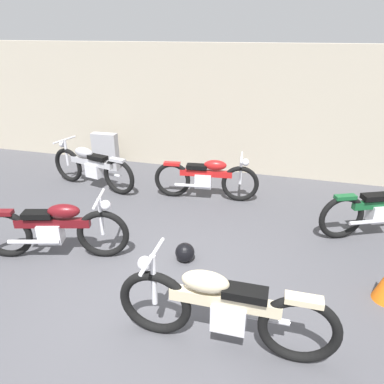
{
  "coord_description": "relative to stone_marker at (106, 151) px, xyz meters",
  "views": [
    {
      "loc": [
        1.31,
        -2.98,
        2.88
      ],
      "look_at": [
        -0.08,
        1.93,
        0.55
      ],
      "focal_mm": 33.39,
      "sensor_mm": 36.0,
      "label": 1
    }
  ],
  "objects": [
    {
      "name": "stone_marker",
      "position": [
        0.0,
        0.0,
        0.0
      ],
      "size": [
        0.56,
        0.22,
        0.82
      ],
      "primitive_type": "cube",
      "rotation": [
        0.0,
        0.0,
        0.04
      ],
      "color": "#9E9EA3",
      "rests_on": "ground_plane"
    },
    {
      "name": "motorcycle_maroon",
      "position": [
        1.0,
        -3.28,
        0.03
      ],
      "size": [
        1.97,
        0.78,
        0.91
      ],
      "rotation": [
        0.0,
        0.0,
        0.28
      ],
      "color": "black",
      "rests_on": "ground_plane"
    },
    {
      "name": "ground_plane",
      "position": [
        2.6,
        -3.8,
        -0.41
      ],
      "size": [
        40.0,
        40.0,
        0.0
      ],
      "primitive_type": "plane",
      "color": "#47474C"
    },
    {
      "name": "helmet",
      "position": [
        2.71,
        -2.9,
        -0.28
      ],
      "size": [
        0.26,
        0.26,
        0.26
      ],
      "primitive_type": "sphere",
      "color": "black",
      "rests_on": "ground_plane"
    },
    {
      "name": "motorcycle_red",
      "position": [
        2.53,
        -0.91,
        0.01
      ],
      "size": [
        1.92,
        0.54,
        0.86
      ],
      "rotation": [
        0.0,
        0.0,
        0.12
      ],
      "color": "black",
      "rests_on": "ground_plane"
    },
    {
      "name": "motorcycle_green",
      "position": [
        5.39,
        -1.43,
        0.02
      ],
      "size": [
        1.86,
        0.99,
        0.9
      ],
      "rotation": [
        0.0,
        0.0,
        0.43
      ],
      "color": "black",
      "rests_on": "ground_plane"
    },
    {
      "name": "motorcycle_silver",
      "position": [
        0.23,
        -1.0,
        0.03
      ],
      "size": [
        1.99,
        0.69,
        0.91
      ],
      "rotation": [
        0.0,
        0.0,
        2.92
      ],
      "color": "black",
      "rests_on": "ground_plane"
    },
    {
      "name": "building_wall",
      "position": [
        2.6,
        0.75,
        0.91
      ],
      "size": [
        18.0,
        0.3,
        2.65
      ],
      "primitive_type": "cube",
      "color": "#B2A893",
      "rests_on": "ground_plane"
    },
    {
      "name": "motorcycle_cream",
      "position": [
        3.47,
        -4.17,
        0.06
      ],
      "size": [
        2.15,
        0.6,
        0.97
      ],
      "rotation": [
        0.0,
        0.0,
        3.16
      ],
      "color": "black",
      "rests_on": "ground_plane"
    }
  ]
}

